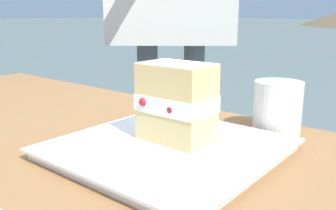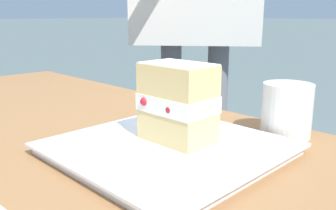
# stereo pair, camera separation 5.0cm
# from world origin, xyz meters

# --- Properties ---
(dessert_plate) EXTENTS (0.29, 0.29, 0.02)m
(dessert_plate) POSITION_xyz_m (0.07, 0.26, 0.74)
(dessert_plate) COLOR white
(dessert_plate) RESTS_ON patio_table
(cake_slice) EXTENTS (0.10, 0.08, 0.11)m
(cake_slice) POSITION_xyz_m (0.07, 0.28, 0.81)
(cake_slice) COLOR #E0C17A
(cake_slice) RESTS_ON dessert_plate
(coffee_cup) EXTENTS (0.08, 0.08, 0.09)m
(coffee_cup) POSITION_xyz_m (0.15, 0.46, 0.78)
(coffee_cup) COLOR silver
(coffee_cup) RESTS_ON patio_table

